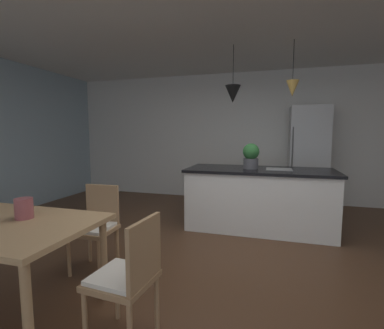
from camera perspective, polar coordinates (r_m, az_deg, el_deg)
The scene contains 10 objects.
ground_plane at distance 3.13m, azimuth 7.18°, elevation -20.89°, with size 10.00×8.40×0.04m, color #4C301E.
wall_back_kitchen at distance 6.03m, azimuth 12.36°, elevation 5.56°, with size 10.00×0.12×2.70m, color silver.
chair_kitchen_end at distance 2.01m, azimuth -13.09°, elevation -21.46°, with size 0.43×0.43×0.87m.
chair_far_right at distance 3.09m, azimuth -19.25°, elevation -11.65°, with size 0.41×0.41×0.87m.
kitchen_island at distance 4.25m, azimuth 13.68°, elevation -6.78°, with size 2.13×0.92×0.91m.
refrigerator at distance 5.67m, azimuth 22.87°, elevation 1.28°, with size 0.68×0.67×1.93m.
pendant_over_island_main at distance 4.23m, azimuth 8.45°, elevation 14.24°, with size 0.23×0.23×0.83m.
pendant_over_island_aux at distance 4.20m, azimuth 20.09°, elevation 14.60°, with size 0.17×0.17×0.77m.
potted_plant_on_island at distance 4.17m, azimuth 12.11°, elevation 1.80°, with size 0.24×0.24×0.38m.
vase_on_dining_table at distance 2.59m, azimuth -31.47°, elevation -7.76°, with size 0.14×0.14×0.16m.
Camera 1 is at (0.43, -2.76, 1.40)m, focal length 25.74 mm.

